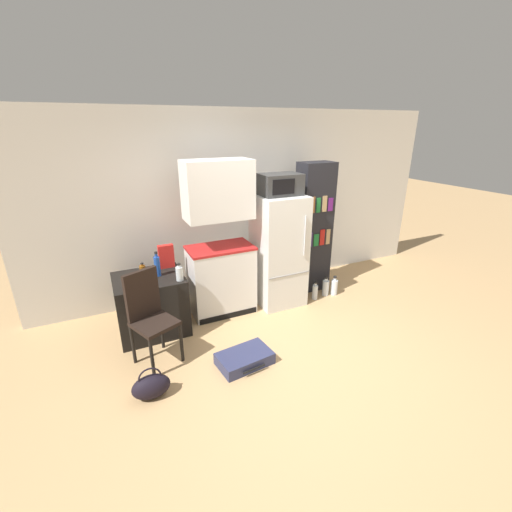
# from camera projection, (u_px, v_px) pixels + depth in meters

# --- Properties ---
(ground_plane) EXTENTS (24.00, 24.00, 0.00)m
(ground_plane) POSITION_uv_depth(u_px,v_px,m) (306.00, 354.00, 3.89)
(ground_plane) COLOR tan
(wall_back) EXTENTS (6.40, 0.10, 2.66)m
(wall_back) POSITION_uv_depth(u_px,v_px,m) (250.00, 203.00, 5.18)
(wall_back) COLOR silver
(wall_back) RESTS_ON ground_plane
(side_table) EXTENTS (0.81, 0.70, 0.73)m
(side_table) POSITION_uv_depth(u_px,v_px,m) (151.00, 304.00, 4.23)
(side_table) COLOR black
(side_table) RESTS_ON ground_plane
(kitchen_hutch) EXTENTS (0.86, 0.51, 2.05)m
(kitchen_hutch) POSITION_uv_depth(u_px,v_px,m) (220.00, 246.00, 4.48)
(kitchen_hutch) COLOR white
(kitchen_hutch) RESTS_ON ground_plane
(refrigerator) EXTENTS (0.64, 0.66, 1.57)m
(refrigerator) POSITION_uv_depth(u_px,v_px,m) (279.00, 250.00, 4.81)
(refrigerator) COLOR silver
(refrigerator) RESTS_ON ground_plane
(microwave) EXTENTS (0.54, 0.37, 0.28)m
(microwave) POSITION_uv_depth(u_px,v_px,m) (280.00, 184.00, 4.48)
(microwave) COLOR #333333
(microwave) RESTS_ON refrigerator
(bookshelf) EXTENTS (0.50, 0.33, 1.95)m
(bookshelf) POSITION_uv_depth(u_px,v_px,m) (313.00, 229.00, 5.14)
(bookshelf) COLOR black
(bookshelf) RESTS_ON ground_plane
(bottle_clear_short) EXTENTS (0.08, 0.08, 0.21)m
(bottle_clear_short) POSITION_uv_depth(u_px,v_px,m) (179.00, 273.00, 3.99)
(bottle_clear_short) COLOR silver
(bottle_clear_short) RESTS_ON side_table
(bottle_blue_soda) EXTENTS (0.07, 0.07, 0.31)m
(bottle_blue_soda) POSITION_uv_depth(u_px,v_px,m) (157.00, 266.00, 4.09)
(bottle_blue_soda) COLOR #1E47A3
(bottle_blue_soda) RESTS_ON side_table
(bottle_amber_beer) EXTENTS (0.07, 0.07, 0.17)m
(bottle_amber_beer) POSITION_uv_depth(u_px,v_px,m) (143.00, 270.00, 4.10)
(bottle_amber_beer) COLOR brown
(bottle_amber_beer) RESTS_ON side_table
(cereal_box) EXTENTS (0.19, 0.07, 0.30)m
(cereal_box) POSITION_uv_depth(u_px,v_px,m) (166.00, 256.00, 4.33)
(cereal_box) COLOR red
(cereal_box) RESTS_ON side_table
(chair) EXTENTS (0.53, 0.53, 1.04)m
(chair) POSITION_uv_depth(u_px,v_px,m) (148.00, 310.00, 3.61)
(chair) COLOR black
(chair) RESTS_ON ground_plane
(suitcase_large_flat) EXTENTS (0.61, 0.44, 0.13)m
(suitcase_large_flat) POSITION_uv_depth(u_px,v_px,m) (245.00, 359.00, 3.71)
(suitcase_large_flat) COLOR navy
(suitcase_large_flat) RESTS_ON ground_plane
(handbag) EXTENTS (0.36, 0.20, 0.33)m
(handbag) POSITION_uv_depth(u_px,v_px,m) (151.00, 386.00, 3.24)
(handbag) COLOR black
(handbag) RESTS_ON ground_plane
(water_bottle_front) EXTENTS (0.10, 0.10, 0.30)m
(water_bottle_front) POSITION_uv_depth(u_px,v_px,m) (334.00, 287.00, 5.22)
(water_bottle_front) COLOR silver
(water_bottle_front) RESTS_ON ground_plane
(water_bottle_middle) EXTENTS (0.10, 0.10, 0.31)m
(water_bottle_middle) POSITION_uv_depth(u_px,v_px,m) (326.00, 287.00, 5.19)
(water_bottle_middle) COLOR silver
(water_bottle_middle) RESTS_ON ground_plane
(water_bottle_back) EXTENTS (0.08, 0.08, 0.28)m
(water_bottle_back) POSITION_uv_depth(u_px,v_px,m) (315.00, 292.00, 5.08)
(water_bottle_back) COLOR silver
(water_bottle_back) RESTS_ON ground_plane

